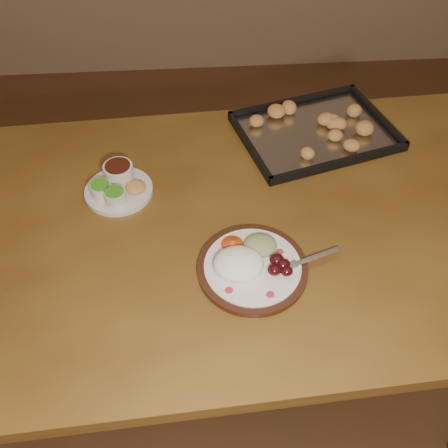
{
  "coord_description": "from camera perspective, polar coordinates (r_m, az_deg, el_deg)",
  "views": [
    {
      "loc": [
        -0.22,
        -0.76,
        1.64
      ],
      "look_at": [
        -0.16,
        0.02,
        0.77
      ],
      "focal_mm": 40.0,
      "sensor_mm": 36.0,
      "label": 1
    }
  ],
  "objects": [
    {
      "name": "baking_tray",
      "position": [
        1.46,
        10.36,
        10.45
      ],
      "size": [
        0.49,
        0.41,
        0.04
      ],
      "rotation": [
        0.0,
        0.0,
        0.28
      ],
      "color": "black",
      "rests_on": "dining_table"
    },
    {
      "name": "condiment_saucer",
      "position": [
        1.29,
        -12.09,
        4.34
      ],
      "size": [
        0.17,
        0.17,
        0.06
      ],
      "rotation": [
        0.0,
        0.0,
        -0.32
      ],
      "color": "beige",
      "rests_on": "dining_table"
    },
    {
      "name": "dinner_plate",
      "position": [
        1.1,
        2.99,
        -4.59
      ],
      "size": [
        0.32,
        0.25,
        0.06
      ],
      "rotation": [
        0.0,
        0.0,
        -0.04
      ],
      "color": "#32180E",
      "rests_on": "dining_table"
    },
    {
      "name": "ground",
      "position": [
        1.82,
        5.29,
        -16.49
      ],
      "size": [
        4.0,
        4.0,
        0.0
      ],
      "primitive_type": "plane",
      "color": "brown",
      "rests_on": "ground"
    },
    {
      "name": "dining_table",
      "position": [
        1.28,
        0.76,
        -2.55
      ],
      "size": [
        1.55,
        0.98,
        0.75
      ],
      "rotation": [
        0.0,
        0.0,
        0.05
      ],
      "color": "brown",
      "rests_on": "ground"
    }
  ]
}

